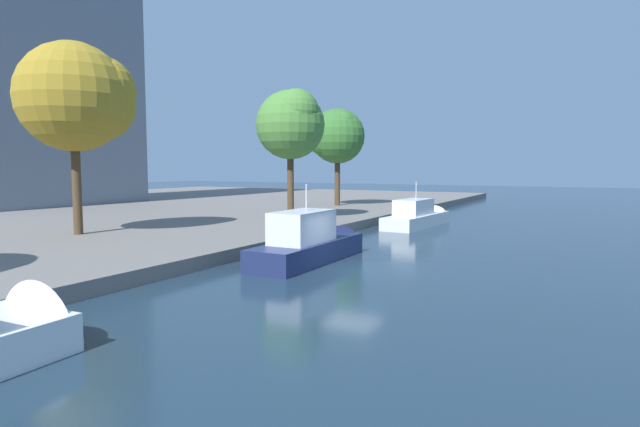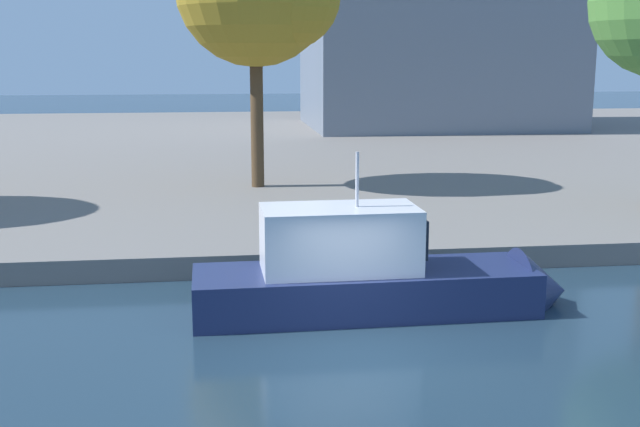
% 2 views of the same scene
% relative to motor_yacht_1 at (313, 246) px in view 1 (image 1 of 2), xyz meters
% --- Properties ---
extents(ground_plane, '(220.00, 220.00, 0.00)m').
position_rel_motor_yacht_1_xyz_m(ground_plane, '(-1.02, -2.57, -0.69)').
color(ground_plane, '#1E3342').
extents(motor_yacht_1, '(8.94, 2.39, 4.54)m').
position_rel_motor_yacht_1_xyz_m(motor_yacht_1, '(0.00, 0.00, 0.00)').
color(motor_yacht_1, navy).
rests_on(motor_yacht_1, ground_plane).
extents(motor_yacht_2, '(9.67, 2.84, 4.27)m').
position_rel_motor_yacht_1_xyz_m(motor_yacht_2, '(17.15, 0.13, -0.12)').
color(motor_yacht_2, white).
rests_on(motor_yacht_2, ground_plane).
extents(tree_0, '(5.54, 5.54, 9.78)m').
position_rel_motor_yacht_1_xyz_m(tree_0, '(25.53, 11.55, 6.99)').
color(tree_0, '#4C3823').
rests_on(tree_0, dock_promenade).
extents(tree_1, '(5.12, 5.12, 9.58)m').
position_rel_motor_yacht_1_xyz_m(tree_1, '(11.32, 8.12, 7.17)').
color(tree_1, '#4C3823').
rests_on(tree_1, dock_promenade).
extents(tree_4, '(6.38, 6.23, 11.01)m').
position_rel_motor_yacht_1_xyz_m(tree_4, '(-1.77, 14.18, 7.83)').
color(tree_4, '#4C3823').
rests_on(tree_4, dock_promenade).
extents(office_tower, '(18.46, 14.24, 39.13)m').
position_rel_motor_yacht_1_xyz_m(office_tower, '(12.31, 40.92, 18.49)').
color(office_tower, slate).
rests_on(office_tower, dock_promenade).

